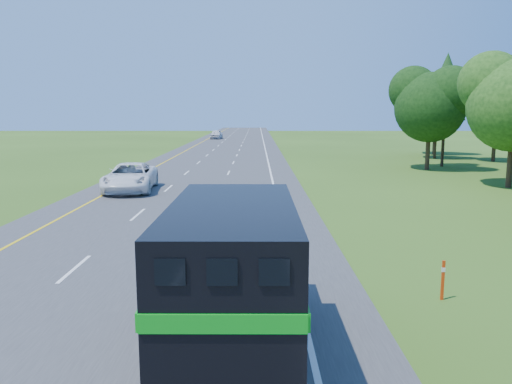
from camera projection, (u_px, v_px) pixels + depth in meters
road at (211, 169)px, 46.38m from camera, size 15.00×260.00×0.04m
lane_markings at (211, 169)px, 46.38m from camera, size 11.15×260.00×0.01m
horse_truck at (234, 274)px, 10.48m from camera, size 2.50×7.76×3.43m
white_suv at (130, 177)px, 33.34m from camera, size 3.60×6.87×1.84m
far_car at (216, 134)px, 99.59m from camera, size 2.45×5.36×1.78m
delineator at (443, 279)px, 13.98m from camera, size 0.09×0.05×1.14m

